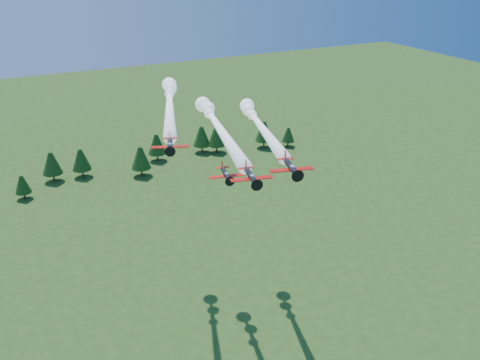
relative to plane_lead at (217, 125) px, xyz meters
name	(u,v)px	position (x,y,z in m)	size (l,w,h in m)	color
ground	(233,356)	(-4.98, -17.29, -47.07)	(600.00, 600.00, 0.00)	#284A17
plane_lead	(217,125)	(0.00, 0.00, 0.00)	(15.44, 49.25, 3.70)	black
plane_left	(169,102)	(-6.22, 12.25, 2.64)	(19.98, 46.83, 3.70)	black
plane_right	(259,124)	(12.13, 3.57, -2.64)	(16.97, 45.96, 3.70)	black
plane_slot	(226,174)	(-2.70, -9.79, -7.08)	(7.22, 7.94, 2.52)	black
treeline	(111,158)	(-3.20, 93.11, -40.01)	(168.96, 21.24, 11.90)	#382314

